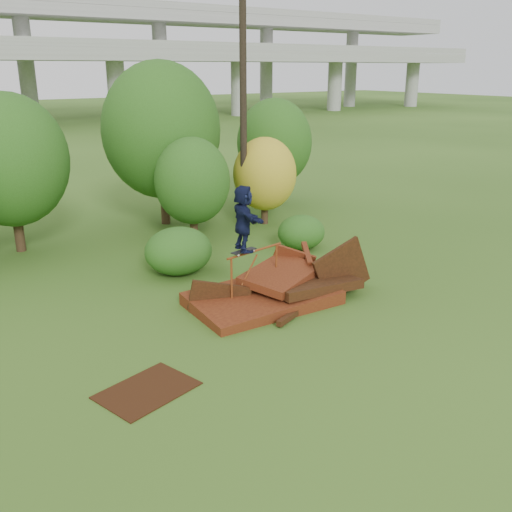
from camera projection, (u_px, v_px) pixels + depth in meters
ground at (323, 327)px, 15.09m from camera, size 240.00×240.00×0.00m
scrap_pile at (278, 290)px, 16.72m from camera, size 5.79×3.26×2.08m
grind_rail at (255, 265)px, 16.45m from camera, size 2.10×0.44×1.59m
skateboard at (244, 251)px, 15.99m from camera, size 0.84×0.36×0.08m
skater at (244, 218)px, 15.70m from camera, size 0.89×1.80×1.85m
flat_plate at (147, 390)px, 12.13m from camera, size 2.25×1.86×0.03m
tree_1 at (9, 160)px, 20.34m from camera, size 4.17×4.17×5.80m
tree_2 at (192, 181)px, 21.79m from camera, size 2.91×2.91×4.10m
tree_3 at (161, 131)px, 23.90m from camera, size 4.96×4.96×6.89m
tree_4 at (265, 174)px, 24.46m from camera, size 2.73×2.73×3.77m
tree_5 at (274, 142)px, 27.94m from camera, size 3.69×3.69×5.18m
shrub_left at (179, 251)px, 18.83m from camera, size 2.27×2.09×1.57m
shrub_right at (301, 232)px, 21.45m from camera, size 1.83×1.68×1.30m
utility_pole at (243, 101)px, 22.78m from camera, size 1.40×0.28×10.41m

